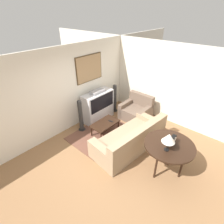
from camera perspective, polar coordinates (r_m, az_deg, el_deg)
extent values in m
plane|color=#8E6642|center=(5.07, 1.81, -14.09)|extent=(12.00, 12.00, 0.00)
cube|color=silver|center=(5.65, -14.85, 6.63)|extent=(12.00, 0.06, 2.70)
cube|color=#4C381E|center=(5.99, -7.45, 13.98)|extent=(1.09, 0.03, 0.88)
cube|color=#A37F56|center=(5.98, -7.33, 13.95)|extent=(1.04, 0.01, 0.83)
cube|color=silver|center=(6.27, 17.85, 8.63)|extent=(0.06, 12.00, 2.70)
cube|color=brown|center=(5.73, -2.43, -7.73)|extent=(1.96, 1.76, 0.01)
cube|color=silver|center=(6.43, -4.44, -0.42)|extent=(1.18, 0.45, 0.48)
cube|color=silver|center=(6.16, -4.65, 3.82)|extent=(1.18, 0.45, 0.59)
cube|color=black|center=(6.02, -3.11, 3.16)|extent=(1.06, 0.01, 0.52)
cube|color=#9E9EA3|center=(6.01, -4.78, 6.70)|extent=(0.53, 0.25, 0.09)
cube|color=#9E8466|center=(5.24, 5.52, -9.35)|extent=(2.33, 1.18, 0.41)
cube|color=#9E8466|center=(4.79, 9.22, -7.59)|extent=(2.27, 0.42, 0.44)
cube|color=#9E8466|center=(5.85, 12.18, -4.17)|extent=(0.33, 1.00, 0.57)
cube|color=#9E8466|center=(4.67, -2.97, -14.18)|extent=(0.33, 1.00, 0.57)
cube|color=#715F49|center=(5.22, 11.53, -4.89)|extent=(0.37, 0.15, 0.34)
cube|color=#715F49|center=(4.58, 3.84, -10.14)|extent=(0.37, 0.15, 0.34)
cube|color=brown|center=(6.51, 7.60, -0.43)|extent=(0.87, 0.98, 0.44)
cube|color=brown|center=(6.55, 9.60, 4.05)|extent=(0.18, 0.98, 0.45)
cube|color=brown|center=(6.67, 4.76, 1.30)|extent=(0.87, 0.16, 0.58)
cube|color=brown|center=(6.29, 10.71, -1.18)|extent=(0.87, 0.16, 0.58)
cube|color=black|center=(5.64, -2.28, -3.74)|extent=(0.92, 0.53, 0.04)
cylinder|color=black|center=(5.40, -3.58, -8.21)|extent=(0.04, 0.04, 0.36)
cylinder|color=black|center=(5.89, 2.08, -4.40)|extent=(0.04, 0.04, 0.36)
cylinder|color=black|center=(5.66, -6.74, -6.31)|extent=(0.04, 0.04, 0.36)
cylinder|color=black|center=(6.12, -1.06, -2.83)|extent=(0.04, 0.04, 0.36)
cylinder|color=black|center=(4.41, 18.22, -10.24)|extent=(1.19, 1.19, 0.04)
cube|color=black|center=(4.45, 18.09, -10.84)|extent=(1.01, 0.48, 0.08)
cylinder|color=black|center=(4.42, 14.17, -16.76)|extent=(0.05, 0.05, 0.77)
cylinder|color=black|center=(5.00, 18.92, -10.97)|extent=(0.05, 0.05, 0.77)
cylinder|color=black|center=(4.61, 21.81, -15.94)|extent=(0.05, 0.05, 0.77)
cylinder|color=black|center=(4.23, 17.35, -11.61)|extent=(0.11, 0.11, 0.02)
cylinder|color=black|center=(4.09, 17.80, -9.48)|extent=(0.02, 0.02, 0.39)
cone|color=white|center=(4.01, 18.10, -8.05)|extent=(0.29, 0.29, 0.21)
cube|color=black|center=(4.37, 19.23, -8.58)|extent=(0.15, 0.09, 0.23)
cylinder|color=white|center=(4.34, 19.90, -8.41)|extent=(0.12, 0.01, 0.12)
cube|color=black|center=(5.69, -0.42, -2.99)|extent=(0.07, 0.16, 0.02)
cylinder|color=black|center=(6.07, -9.73, -5.60)|extent=(0.24, 0.24, 0.02)
cylinder|color=#2D2D2D|center=(5.77, -10.20, -1.31)|extent=(0.14, 0.14, 1.10)
cylinder|color=black|center=(7.04, 0.84, 0.54)|extent=(0.24, 0.24, 0.02)
cylinder|color=#2D2D2D|center=(6.78, 0.88, 4.46)|extent=(0.14, 0.14, 1.10)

